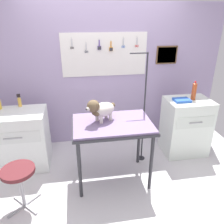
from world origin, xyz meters
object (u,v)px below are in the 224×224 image
counter_left (20,140)px  stool (19,176)px  cabinet_right (185,126)px  soda_bottle (194,91)px  grooming_arm (143,114)px  grooming_table (112,128)px  dog (101,109)px

counter_left → stool: counter_left is taller
cabinet_right → soda_bottle: soda_bottle is taller
grooming_arm → stool: (-1.64, -0.70, -0.32)m
grooming_table → dog: bearing=158.7°
grooming_arm → soda_bottle: bearing=8.3°
dog → cabinet_right: (1.42, 0.42, -0.58)m
stool → grooming_arm: bearing=23.1°
soda_bottle → grooming_arm: bearing=-171.7°
dog → soda_bottle: soda_bottle is taller
grooming_arm → cabinet_right: (0.76, 0.11, -0.32)m
grooming_table → grooming_arm: grooming_arm is taller
grooming_table → soda_bottle: soda_bottle is taller
dog → soda_bottle: bearing=16.3°
grooming_arm → counter_left: bearing=175.1°
grooming_table → counter_left: size_ratio=1.17×
grooming_table → stool: size_ratio=1.85×
cabinet_right → stool: bearing=-161.3°
grooming_table → stool: 1.22m
grooming_table → grooming_arm: bearing=35.3°
grooming_arm → cabinet_right: bearing=8.3°
grooming_table → soda_bottle: 1.44m
soda_bottle → dog: bearing=-163.7°
grooming_arm → soda_bottle: 0.87m
grooming_table → cabinet_right: 1.40m
dog → cabinet_right: size_ratio=0.45×
dog → cabinet_right: 1.59m
stool → soda_bottle: bearing=18.5°
dog → cabinet_right: dog is taller
stool → dog: bearing=21.6°
dog → stool: bearing=-158.4°
dog → counter_left: bearing=157.9°
cabinet_right → stool: size_ratio=1.67×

